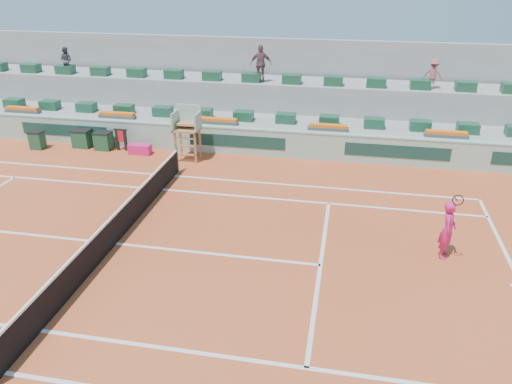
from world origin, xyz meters
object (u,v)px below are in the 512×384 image
at_px(player_bag, 140,149).
at_px(umpire_chair, 187,125).
at_px(tennis_player, 448,230).
at_px(drink_cooler_a, 103,141).

distance_m(player_bag, umpire_chair, 2.73).
relative_size(player_bag, tennis_player, 0.45).
distance_m(umpire_chair, tennis_player, 11.82).
relative_size(player_bag, drink_cooler_a, 1.21).
bearing_deg(umpire_chair, player_bag, 176.92).
xyz_separation_m(player_bag, tennis_player, (12.38, -6.42, 0.68)).
distance_m(player_bag, drink_cooler_a, 1.93).
xyz_separation_m(player_bag, drink_cooler_a, (-1.90, 0.28, 0.20)).
bearing_deg(drink_cooler_a, umpire_chair, -5.39).
bearing_deg(player_bag, drink_cooler_a, 171.73).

